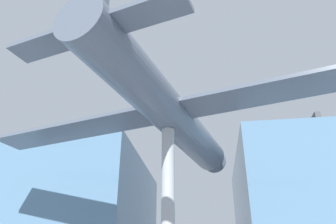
{
  "coord_description": "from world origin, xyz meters",
  "views": [
    {
      "loc": [
        1.85,
        -13.83,
        1.39
      ],
      "look_at": [
        0.0,
        0.0,
        8.53
      ],
      "focal_mm": 35.0,
      "sensor_mm": 36.0,
      "label": 1
    }
  ],
  "objects": [
    {
      "name": "suspended_airplane",
      "position": [
        0.05,
        0.18,
        8.54
      ],
      "size": [
        20.44,
        15.46,
        2.98
      ],
      "rotation": [
        0.0,
        0.0,
        -0.27
      ],
      "color": "#4C5666",
      "rests_on": "support_pylon_central"
    },
    {
      "name": "glass_pavilion_right",
      "position": [
        9.1,
        13.56,
        5.35
      ],
      "size": [
        10.16,
        14.87,
        11.29
      ],
      "color": "slate",
      "rests_on": "ground_plane"
    },
    {
      "name": "support_pylon_central",
      "position": [
        0.0,
        0.0,
        3.8
      ],
      "size": [
        0.58,
        0.58,
        7.6
      ],
      "color": "#999EA3",
      "rests_on": "ground_plane"
    }
  ]
}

